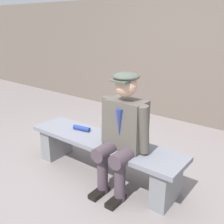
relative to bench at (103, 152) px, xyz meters
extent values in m
plane|color=gray|center=(0.00, 0.00, -0.30)|extent=(30.00, 30.00, 0.00)
cube|color=slate|center=(0.00, 0.00, 0.12)|extent=(1.89, 0.46, 0.05)
cube|color=slate|center=(-0.79, 0.00, -0.10)|extent=(0.17, 0.39, 0.40)
cube|color=slate|center=(0.79, 0.00, -0.10)|extent=(0.17, 0.39, 0.40)
cube|color=#554F47|center=(-0.31, 0.00, 0.41)|extent=(0.39, 0.24, 0.50)
cylinder|color=#1E2338|center=(-0.31, 0.00, 0.63)|extent=(0.22, 0.22, 0.06)
cone|color=navy|center=(-0.31, 0.12, 0.46)|extent=(0.07, 0.07, 0.28)
sphere|color=#DBAD8C|center=(-0.31, 0.02, 0.81)|extent=(0.22, 0.22, 0.22)
ellipsoid|color=#474E45|center=(-0.31, 0.02, 0.90)|extent=(0.26, 0.26, 0.08)
cube|color=#474E45|center=(-0.31, 0.12, 0.87)|extent=(0.18, 0.10, 0.02)
cylinder|color=#473A43|center=(-0.41, 0.13, 0.16)|extent=(0.15, 0.44, 0.15)
cylinder|color=#473A43|center=(-0.41, 0.26, -0.07)|extent=(0.11, 0.11, 0.46)
cube|color=black|center=(-0.41, 0.32, -0.28)|extent=(0.10, 0.24, 0.05)
cylinder|color=#554F47|center=(-0.53, 0.04, 0.42)|extent=(0.11, 0.16, 0.50)
cylinder|color=#473A43|center=(-0.20, 0.13, 0.16)|extent=(0.15, 0.44, 0.15)
cylinder|color=#473A43|center=(-0.20, 0.26, -0.07)|extent=(0.11, 0.11, 0.46)
cube|color=black|center=(-0.20, 0.32, -0.28)|extent=(0.10, 0.24, 0.05)
cylinder|color=#554F47|center=(-0.08, 0.04, 0.42)|extent=(0.11, 0.13, 0.49)
cylinder|color=navy|center=(0.37, -0.04, 0.18)|extent=(0.23, 0.09, 0.06)
cube|color=#675C52|center=(0.00, -2.33, 0.75)|extent=(12.00, 0.24, 2.10)
camera|label=1|loc=(-1.69, 2.04, 1.39)|focal=42.14mm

